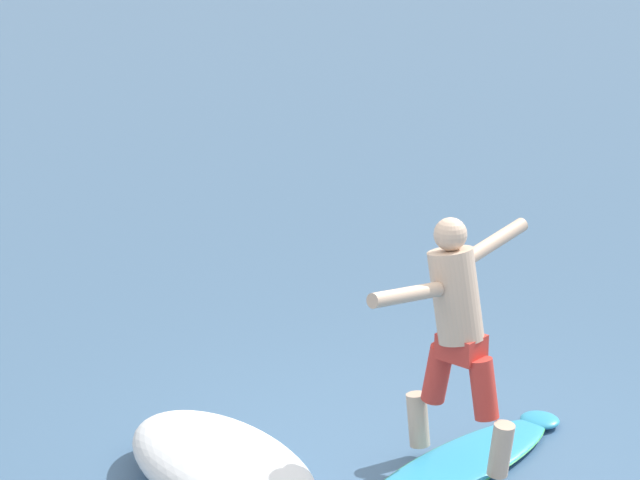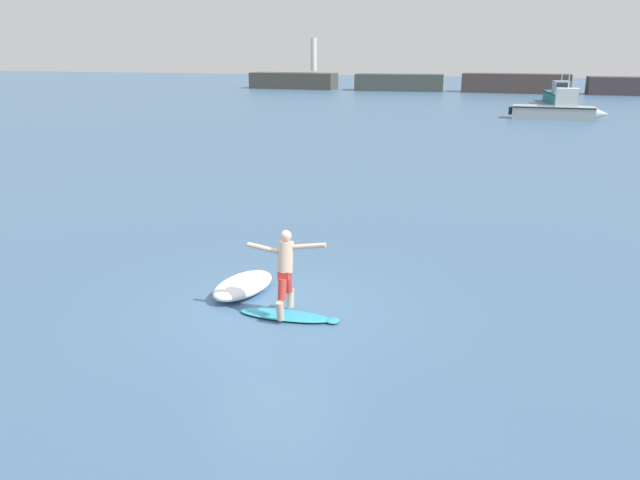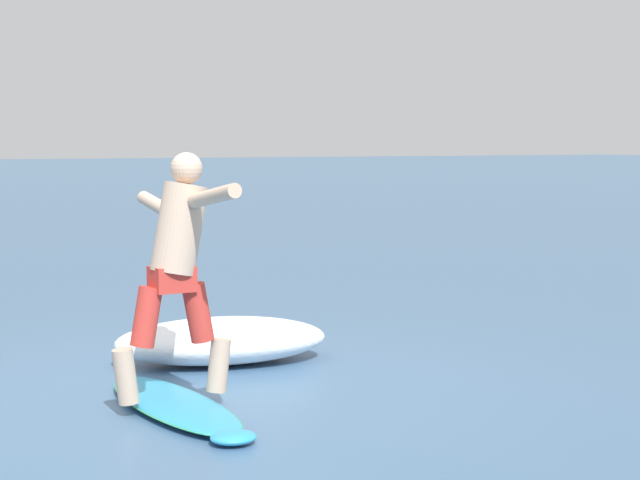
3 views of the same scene
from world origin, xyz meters
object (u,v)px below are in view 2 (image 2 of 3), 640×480
(fishing_boat_near_jetty, at_px, (559,110))
(small_boat_offshore, at_px, (559,96))
(surfboard, at_px, (287,315))
(surfer, at_px, (285,266))

(fishing_boat_near_jetty, relative_size, small_boat_offshore, 0.85)
(surfboard, relative_size, small_boat_offshore, 0.25)
(surfer, bearing_deg, surfboard, -51.52)
(surfer, relative_size, small_boat_offshore, 0.21)
(surfer, height_order, fishing_boat_near_jetty, fishing_boat_near_jetty)
(surfboard, height_order, surfer, surfer)
(surfboard, distance_m, fishing_boat_near_jetty, 36.75)
(fishing_boat_near_jetty, xyz_separation_m, small_boat_offshore, (1.01, 13.39, -0.02))
(surfer, distance_m, small_boat_offshore, 50.06)
(fishing_boat_near_jetty, distance_m, small_boat_offshore, 13.43)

